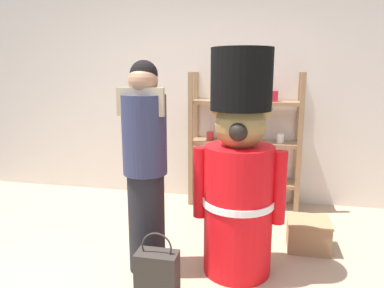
{
  "coord_description": "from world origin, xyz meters",
  "views": [
    {
      "loc": [
        0.7,
        -2.05,
        1.52
      ],
      "look_at": [
        0.16,
        0.47,
        1.0
      ],
      "focal_mm": 33.68,
      "sensor_mm": 36.0,
      "label": 1
    }
  ],
  "objects_px": {
    "teddy_bear_guard": "(239,174)",
    "display_crate": "(308,234)",
    "person_shopper": "(145,165)",
    "shopping_bag": "(157,274)",
    "merchandise_shelf": "(244,140)"
  },
  "relations": [
    {
      "from": "merchandise_shelf",
      "to": "shopping_bag",
      "type": "bearing_deg",
      "value": -103.0
    },
    {
      "from": "person_shopper",
      "to": "shopping_bag",
      "type": "xyz_separation_m",
      "value": [
        0.19,
        -0.34,
        -0.67
      ]
    },
    {
      "from": "display_crate",
      "to": "teddy_bear_guard",
      "type": "bearing_deg",
      "value": -140.4
    },
    {
      "from": "person_shopper",
      "to": "display_crate",
      "type": "relative_size",
      "value": 4.39
    },
    {
      "from": "teddy_bear_guard",
      "to": "person_shopper",
      "type": "distance_m",
      "value": 0.7
    },
    {
      "from": "person_shopper",
      "to": "display_crate",
      "type": "distance_m",
      "value": 1.56
    },
    {
      "from": "merchandise_shelf",
      "to": "teddy_bear_guard",
      "type": "distance_m",
      "value": 1.45
    },
    {
      "from": "person_shopper",
      "to": "display_crate",
      "type": "xyz_separation_m",
      "value": [
        1.26,
        0.6,
        -0.7
      ]
    },
    {
      "from": "shopping_bag",
      "to": "display_crate",
      "type": "distance_m",
      "value": 1.43
    },
    {
      "from": "merchandise_shelf",
      "to": "shopping_bag",
      "type": "height_order",
      "value": "merchandise_shelf"
    },
    {
      "from": "person_shopper",
      "to": "display_crate",
      "type": "height_order",
      "value": "person_shopper"
    },
    {
      "from": "merchandise_shelf",
      "to": "teddy_bear_guard",
      "type": "bearing_deg",
      "value": -87.65
    },
    {
      "from": "teddy_bear_guard",
      "to": "display_crate",
      "type": "height_order",
      "value": "teddy_bear_guard"
    },
    {
      "from": "teddy_bear_guard",
      "to": "display_crate",
      "type": "relative_size",
      "value": 4.62
    },
    {
      "from": "merchandise_shelf",
      "to": "person_shopper",
      "type": "bearing_deg",
      "value": -111.74
    }
  ]
}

